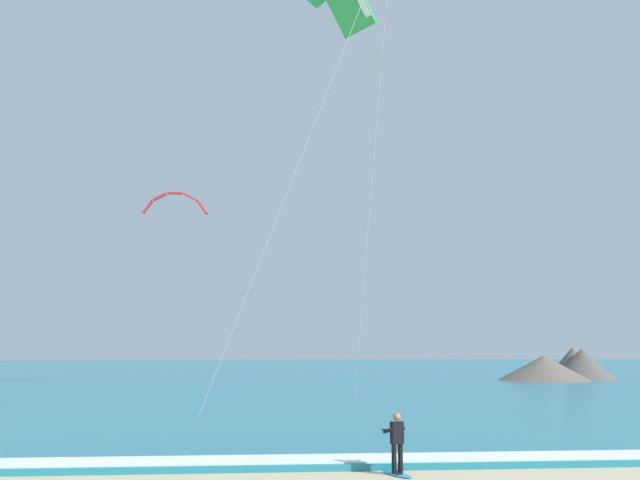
{
  "coord_description": "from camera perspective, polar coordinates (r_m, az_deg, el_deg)",
  "views": [
    {
      "loc": [
        -3.98,
        -9.31,
        3.69
      ],
      "look_at": [
        -1.52,
        17.62,
        7.09
      ],
      "focal_mm": 44.68,
      "sensor_mm": 36.0,
      "label": 1
    }
  ],
  "objects": [
    {
      "name": "kitesurfer",
      "position": [
        22.8,
        5.52,
        -14.07
      ],
      "size": [
        0.63,
        0.62,
        1.69
      ],
      "color": "black",
      "rests_on": "ground"
    },
    {
      "name": "headland_right",
      "position": [
        74.24,
        16.81,
        -8.73
      ],
      "size": [
        11.43,
        9.39,
        3.04
      ],
      "color": "#665B51",
      "rests_on": "ground"
    },
    {
      "name": "surfboard",
      "position": [
        22.91,
        5.57,
        -16.34
      ],
      "size": [
        0.86,
        1.47,
        0.09
      ],
      "color": "#239EC6",
      "rests_on": "ground"
    },
    {
      "name": "surf_foam",
      "position": [
        24.51,
        4.33,
        -15.29
      ],
      "size": [
        200.0,
        1.73,
        0.04
      ],
      "primitive_type": "cube",
      "color": "white",
      "rests_on": "sea"
    },
    {
      "name": "sea",
      "position": [
        83.1,
        -2.52,
        -9.64
      ],
      "size": [
        200.0,
        120.0,
        0.2
      ],
      "primitive_type": "cube",
      "color": "teal",
      "rests_on": "ground"
    },
    {
      "name": "kite_distant",
      "position": [
        60.65,
        -10.33,
        2.81
      ],
      "size": [
        4.92,
        1.1,
        1.73
      ],
      "color": "red"
    }
  ]
}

